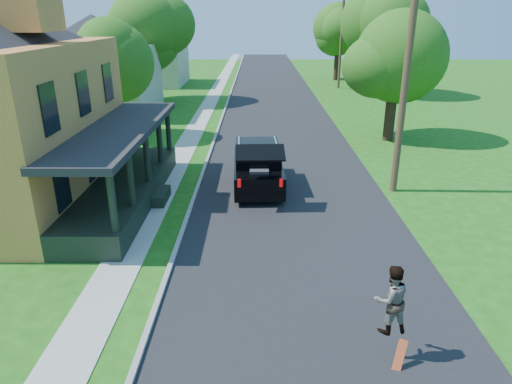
{
  "coord_description": "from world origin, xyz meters",
  "views": [
    {
      "loc": [
        -1.4,
        -11.31,
        7.16
      ],
      "look_at": [
        -1.46,
        3.0,
        1.59
      ],
      "focal_mm": 32.0,
      "sensor_mm": 36.0,
      "label": 1
    }
  ],
  "objects_px": {
    "black_suv": "(258,166)",
    "tree_right_near": "(396,52)",
    "skateboarder": "(391,299)",
    "utility_pole_near": "(409,52)"
  },
  "relations": [
    {
      "from": "black_suv",
      "to": "skateboarder",
      "type": "relative_size",
      "value": 3.34
    },
    {
      "from": "black_suv",
      "to": "utility_pole_near",
      "type": "height_order",
      "value": "utility_pole_near"
    },
    {
      "from": "skateboarder",
      "to": "tree_right_near",
      "type": "xyz_separation_m",
      "value": [
        5.02,
        18.96,
        3.74
      ]
    },
    {
      "from": "tree_right_near",
      "to": "utility_pole_near",
      "type": "height_order",
      "value": "utility_pole_near"
    },
    {
      "from": "skateboarder",
      "to": "black_suv",
      "type": "bearing_deg",
      "value": -86.67
    },
    {
      "from": "black_suv",
      "to": "tree_right_near",
      "type": "distance_m",
      "value": 12.15
    },
    {
      "from": "skateboarder",
      "to": "utility_pole_near",
      "type": "height_order",
      "value": "utility_pole_near"
    },
    {
      "from": "tree_right_near",
      "to": "utility_pole_near",
      "type": "relative_size",
      "value": 0.71
    },
    {
      "from": "tree_right_near",
      "to": "utility_pole_near",
      "type": "distance_m",
      "value": 8.93
    },
    {
      "from": "black_suv",
      "to": "tree_right_near",
      "type": "relative_size",
      "value": 0.67
    }
  ]
}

